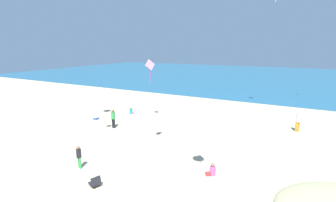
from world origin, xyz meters
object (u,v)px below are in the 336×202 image
Objects in this scene: cooler_box at (96,118)px; person_0 at (79,156)px; kite_pink at (150,66)px; person_4 at (298,120)px; person_2 at (131,112)px; person_3 at (113,117)px; person_1 at (212,171)px; beach_chair_mid_beach at (95,182)px.

person_0 reaches higher than cooler_box.
person_4 is at bearing 44.02° from kite_pink.
person_4 is 1.09× the size of kite_pink.
person_2 is 0.39× the size of person_3.
person_2 is at bearing -66.97° from person_1.
kite_pink reaches higher than person_2.
kite_pink is (2.45, 3.98, 4.95)m from person_0.
person_2 is at bearing -40.08° from beach_chair_mid_beach.
kite_pink reaches higher than person_4.
cooler_box is at bearing 157.96° from kite_pink.
person_4 is (9.26, 13.59, 0.73)m from beach_chair_mid_beach.
cooler_box is 13.80m from person_1.
person_4 reaches higher than person_0.
person_0 is 0.87× the size of kite_pink.
person_0 is at bearing -104.21° from person_2.
person_4 reaches higher than person_1.
kite_pink is (-8.96, -8.66, 4.75)m from person_4.
beach_chair_mid_beach is at bearing 5.34° from person_1.
person_3 is at bearing -138.13° from person_0.
kite_pink is at bearing -71.87° from beach_chair_mid_beach.
person_3 reaches higher than person_0.
kite_pink is at bearing -110.45° from person_3.
beach_chair_mid_beach reaches higher than cooler_box.
person_4 reaches higher than person_3.
cooler_box is at bearing 73.76° from person_3.
beach_chair_mid_beach is 0.41× the size of person_4.
beach_chair_mid_beach is 2.41m from person_0.
person_3 is (-4.96, 7.23, 0.70)m from beach_chair_mid_beach.
person_4 reaches higher than person_2.
beach_chair_mid_beach is 1.57× the size of cooler_box.
cooler_box is at bearing -156.58° from person_2.
person_2 is at bearing 74.63° from person_4.
person_3 is (3.15, -1.11, 0.83)m from cooler_box.
person_1 is at bearing -14.22° from kite_pink.
cooler_box is 0.26× the size of person_4.
person_4 is (14.22, 6.36, 0.03)m from person_3.
person_0 is at bearing -51.10° from cooler_box.
person_1 is (13.02, -4.57, 0.13)m from cooler_box.
cooler_box is at bearing -24.15° from beach_chair_mid_beach.
person_3 is 0.97× the size of person_4.
person_2 is 0.42× the size of kite_pink.
person_0 reaches higher than person_2.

